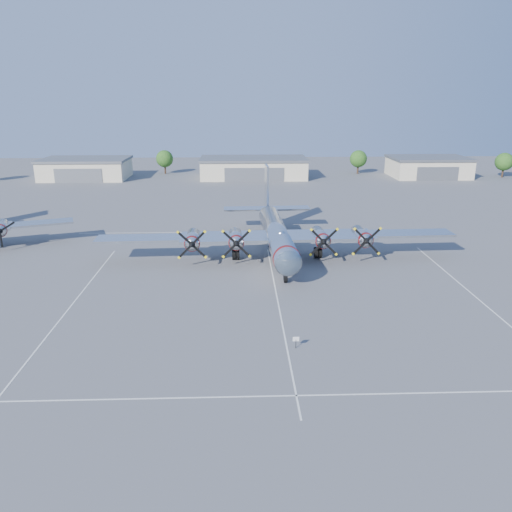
{
  "coord_description": "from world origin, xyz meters",
  "views": [
    {
      "loc": [
        -4.13,
        -53.9,
        21.18
      ],
      "look_at": [
        -2.14,
        2.04,
        3.2
      ],
      "focal_mm": 35.0,
      "sensor_mm": 36.0,
      "label": 1
    }
  ],
  "objects_px": {
    "hangar_center": "(253,168)",
    "main_bomber_b29": "(275,254)",
    "hangar_east": "(428,167)",
    "tree_far_east": "(504,162)",
    "tree_west": "(165,159)",
    "tree_east": "(358,159)",
    "info_placard": "(296,340)",
    "hangar_west": "(86,168)"
  },
  "relations": [
    {
      "from": "tree_west",
      "to": "tree_far_east",
      "type": "bearing_deg",
      "value": -6.14
    },
    {
      "from": "hangar_west",
      "to": "hangar_east",
      "type": "xyz_separation_m",
      "value": [
        93.0,
        0.0,
        0.0
      ]
    },
    {
      "from": "hangar_west",
      "to": "main_bomber_b29",
      "type": "xyz_separation_m",
      "value": [
        45.97,
        -69.18,
        -2.71
      ]
    },
    {
      "from": "hangar_center",
      "to": "tree_far_east",
      "type": "xyz_separation_m",
      "value": [
        68.0,
        -1.96,
        1.51
      ]
    },
    {
      "from": "hangar_east",
      "to": "info_placard",
      "type": "xyz_separation_m",
      "value": [
        -47.23,
        -96.65,
        -1.94
      ]
    },
    {
      "from": "hangar_center",
      "to": "tree_west",
      "type": "height_order",
      "value": "tree_west"
    },
    {
      "from": "main_bomber_b29",
      "to": "info_placard",
      "type": "xyz_separation_m",
      "value": [
        -0.2,
        -27.48,
        0.77
      ]
    },
    {
      "from": "hangar_center",
      "to": "main_bomber_b29",
      "type": "distance_m",
      "value": 69.24
    },
    {
      "from": "tree_far_east",
      "to": "info_placard",
      "type": "distance_m",
      "value": 116.18
    },
    {
      "from": "hangar_center",
      "to": "info_placard",
      "type": "bearing_deg",
      "value": -89.54
    },
    {
      "from": "hangar_east",
      "to": "tree_west",
      "type": "relative_size",
      "value": 3.1
    },
    {
      "from": "hangar_center",
      "to": "tree_west",
      "type": "xyz_separation_m",
      "value": [
        -25.0,
        8.04,
        1.51
      ]
    },
    {
      "from": "tree_far_east",
      "to": "info_placard",
      "type": "height_order",
      "value": "tree_far_east"
    },
    {
      "from": "hangar_center",
      "to": "main_bomber_b29",
      "type": "relative_size",
      "value": 0.6
    },
    {
      "from": "hangar_center",
      "to": "info_placard",
      "type": "relative_size",
      "value": 26.13
    },
    {
      "from": "main_bomber_b29",
      "to": "info_placard",
      "type": "relative_size",
      "value": 43.75
    },
    {
      "from": "info_placard",
      "to": "tree_east",
      "type": "bearing_deg",
      "value": 72.05
    },
    {
      "from": "tree_west",
      "to": "info_placard",
      "type": "height_order",
      "value": "tree_west"
    },
    {
      "from": "hangar_east",
      "to": "main_bomber_b29",
      "type": "distance_m",
      "value": 83.7
    },
    {
      "from": "hangar_east",
      "to": "main_bomber_b29",
      "type": "bearing_deg",
      "value": -124.21
    },
    {
      "from": "hangar_east",
      "to": "tree_east",
      "type": "distance_m",
      "value": 19.04
    },
    {
      "from": "hangar_west",
      "to": "hangar_center",
      "type": "bearing_deg",
      "value": -0.0
    },
    {
      "from": "tree_far_east",
      "to": "main_bomber_b29",
      "type": "xyz_separation_m",
      "value": [
        -67.03,
        -67.21,
        -4.22
      ]
    },
    {
      "from": "hangar_west",
      "to": "tree_east",
      "type": "height_order",
      "value": "tree_east"
    },
    {
      "from": "hangar_west",
      "to": "hangar_center",
      "type": "xyz_separation_m",
      "value": [
        45.0,
        -0.0,
        -0.0
      ]
    },
    {
      "from": "info_placard",
      "to": "tree_far_east",
      "type": "bearing_deg",
      "value": 52.57
    },
    {
      "from": "hangar_center",
      "to": "hangar_east",
      "type": "distance_m",
      "value": 48.0
    },
    {
      "from": "hangar_west",
      "to": "tree_far_east",
      "type": "distance_m",
      "value": 113.03
    },
    {
      "from": "tree_west",
      "to": "hangar_west",
      "type": "bearing_deg",
      "value": -158.11
    },
    {
      "from": "hangar_center",
      "to": "tree_west",
      "type": "distance_m",
      "value": 26.3
    },
    {
      "from": "hangar_east",
      "to": "tree_far_east",
      "type": "bearing_deg",
      "value": -5.61
    },
    {
      "from": "tree_far_east",
      "to": "info_placard",
      "type": "relative_size",
      "value": 6.07
    },
    {
      "from": "hangar_east",
      "to": "tree_far_east",
      "type": "distance_m",
      "value": 20.15
    },
    {
      "from": "hangar_center",
      "to": "hangar_east",
      "type": "bearing_deg",
      "value": 0.0
    },
    {
      "from": "tree_far_east",
      "to": "main_bomber_b29",
      "type": "bearing_deg",
      "value": -134.92
    },
    {
      "from": "hangar_center",
      "to": "tree_east",
      "type": "relative_size",
      "value": 4.31
    },
    {
      "from": "hangar_center",
      "to": "tree_far_east",
      "type": "distance_m",
      "value": 68.05
    },
    {
      "from": "tree_west",
      "to": "tree_east",
      "type": "bearing_deg",
      "value": -2.08
    },
    {
      "from": "hangar_east",
      "to": "tree_west",
      "type": "height_order",
      "value": "tree_west"
    },
    {
      "from": "tree_west",
      "to": "info_placard",
      "type": "xyz_separation_m",
      "value": [
        25.77,
        -104.69,
        -3.45
      ]
    },
    {
      "from": "main_bomber_b29",
      "to": "hangar_center",
      "type": "bearing_deg",
      "value": 88.82
    },
    {
      "from": "hangar_center",
      "to": "info_placard",
      "type": "height_order",
      "value": "hangar_center"
    }
  ]
}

